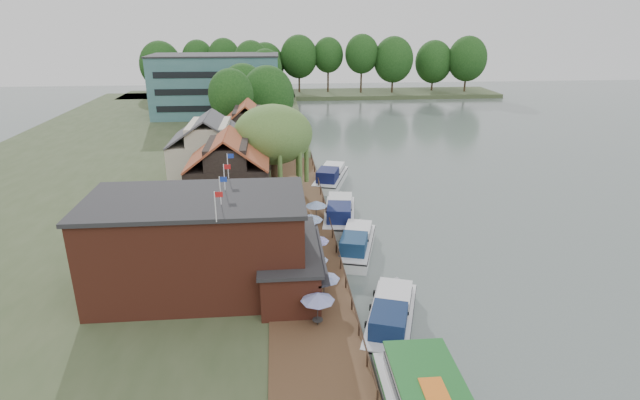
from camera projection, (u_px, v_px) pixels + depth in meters
name	position (u px, v px, depth m)	size (l,w,h in m)	color
ground	(408.00, 284.00, 40.02)	(260.00, 260.00, 0.00)	#586562
land_bank	(136.00, 166.00, 70.08)	(50.00, 140.00, 1.00)	#384728
quay_deck	(301.00, 227.00, 48.34)	(6.00, 50.00, 0.10)	#47301E
quay_rail	(328.00, 219.00, 48.88)	(0.20, 49.00, 1.00)	black
pub	(227.00, 243.00, 36.32)	(20.00, 11.00, 7.30)	maroon
hotel_block	(216.00, 85.00, 101.19)	(25.40, 12.40, 12.30)	#38666B
cottage_a	(229.00, 175.00, 50.06)	(8.60, 7.60, 8.50)	black
cottage_b	(210.00, 151.00, 59.16)	(9.60, 8.60, 8.50)	beige
cottage_c	(248.00, 134.00, 67.91)	(7.60, 7.60, 8.50)	black
willow	(274.00, 152.00, 54.78)	(8.60, 8.60, 10.43)	#476B2D
umbrella_0	(318.00, 309.00, 32.43)	(2.25, 2.25, 2.38)	navy
umbrella_1	(324.00, 287.00, 35.05)	(2.26, 2.26, 2.38)	navy
umbrella_2	(316.00, 268.00, 37.74)	(1.94, 1.94, 2.38)	navy
umbrella_3	(315.00, 248.00, 40.92)	(2.28, 2.28, 2.38)	#221B98
umbrella_4	(303.00, 231.00, 44.16)	(2.27, 2.27, 2.38)	#1B4899
umbrella_5	(310.00, 226.00, 45.26)	(2.38, 2.38, 2.38)	#1A448F
umbrella_6	(316.00, 212.00, 48.55)	(2.17, 2.17, 2.38)	#1A4894
cruiser_0	(391.00, 312.00, 33.95)	(3.28, 10.13, 2.47)	silver
cruiser_1	(356.00, 241.00, 44.94)	(3.17, 9.80, 2.37)	silver
cruiser_2	(340.00, 211.00, 51.67)	(3.43, 10.60, 2.60)	silver
cruiser_3	(331.00, 175.00, 63.51)	(3.38, 10.45, 2.56)	white
swan	(428.00, 391.00, 28.23)	(0.44, 0.44, 0.44)	white
bank_tree_0	(232.00, 109.00, 75.50)	(6.78, 6.78, 12.13)	#143811
bank_tree_1	(268.00, 102.00, 82.85)	(8.80, 8.80, 11.88)	#143811
bank_tree_2	(244.00, 96.00, 89.93)	(8.36, 8.36, 11.58)	#143811
bank_tree_3	(266.00, 80.00, 107.83)	(6.89, 6.89, 12.97)	#143811
bank_tree_4	(264.00, 80.00, 117.93)	(6.28, 6.28, 10.39)	#143811
bank_tree_5	(252.00, 70.00, 122.19)	(8.36, 8.36, 14.08)	#143811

